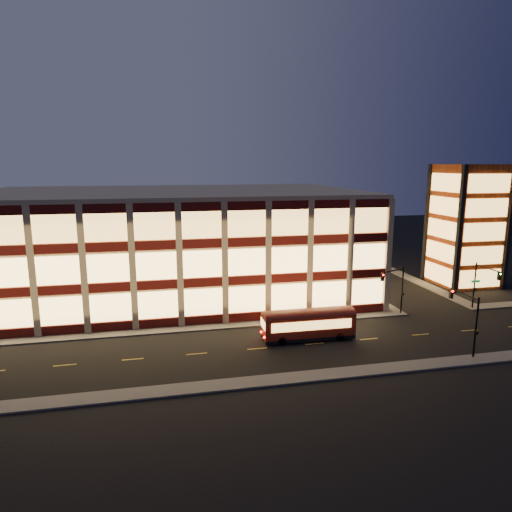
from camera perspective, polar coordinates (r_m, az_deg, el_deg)
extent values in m
plane|color=black|center=(51.17, -5.74, -9.26)|extent=(200.00, 200.00, 0.00)
cube|color=#514F4C|center=(51.86, -9.21, -8.98)|extent=(54.00, 2.00, 0.15)
cube|color=#514F4C|center=(72.72, 10.98, -3.08)|extent=(2.00, 30.00, 0.15)
cube|color=#514F4C|center=(77.64, 18.48, -2.55)|extent=(2.00, 30.00, 0.15)
cube|color=#514F4C|center=(39.32, -3.50, -15.75)|extent=(100.00, 2.00, 0.15)
cube|color=tan|center=(65.58, -10.17, 1.57)|extent=(50.00, 30.00, 14.00)
cube|color=tan|center=(64.76, -10.40, 7.90)|extent=(50.40, 30.40, 0.50)
cube|color=#470C0A|center=(52.49, -9.28, -8.06)|extent=(50.10, 0.25, 1.00)
cube|color=#FBC469|center=(51.86, -9.36, -5.86)|extent=(49.00, 0.20, 3.00)
cube|color=#470C0A|center=(72.24, 10.36, -2.68)|extent=(0.25, 30.10, 1.00)
cube|color=#FBC469|center=(71.76, 10.40, -1.06)|extent=(0.20, 29.00, 3.00)
cube|color=#470C0A|center=(51.21, -9.44, -3.41)|extent=(50.10, 0.25, 1.00)
cube|color=#FBC469|center=(50.74, -9.52, -1.11)|extent=(49.00, 0.20, 3.00)
cube|color=#470C0A|center=(71.31, 10.48, 0.75)|extent=(0.25, 30.10, 1.00)
cube|color=#FBC469|center=(70.95, 10.53, 2.41)|extent=(0.20, 29.00, 3.00)
cube|color=#470C0A|center=(50.27, -9.60, 1.45)|extent=(50.10, 0.25, 1.00)
cube|color=#FBC469|center=(49.98, -9.68, 3.82)|extent=(49.00, 0.20, 3.00)
cube|color=#470C0A|center=(70.64, 10.61, 4.26)|extent=(0.25, 30.10, 1.00)
cube|color=#FBC469|center=(70.41, 10.66, 5.95)|extent=(0.20, 29.00, 3.00)
cube|color=#8C3814|center=(75.31, 24.78, 3.49)|extent=(8.00, 8.00, 18.00)
cube|color=black|center=(69.75, 24.10, 2.99)|extent=(0.60, 0.60, 18.00)
cube|color=black|center=(74.75, 29.06, 3.05)|extent=(0.60, 0.60, 18.00)
cube|color=black|center=(76.28, 20.58, 3.90)|extent=(0.60, 0.60, 18.00)
cube|color=black|center=(80.88, 25.37, 3.92)|extent=(0.60, 0.60, 18.00)
cube|color=#FFBA59|center=(73.37, 26.21, -2.55)|extent=(6.60, 0.16, 2.60)
cube|color=#FFBA59|center=(74.17, 21.79, -2.04)|extent=(0.16, 6.60, 2.60)
cube|color=#FFBA59|center=(72.69, 26.44, 0.05)|extent=(6.60, 0.16, 2.60)
cube|color=#FFBA59|center=(73.50, 21.99, 0.54)|extent=(0.16, 6.60, 2.60)
cube|color=#FFBA59|center=(72.17, 26.68, 2.70)|extent=(6.60, 0.16, 2.60)
cube|color=#FFBA59|center=(72.99, 22.18, 3.16)|extent=(0.16, 6.60, 2.60)
cube|color=#FFBA59|center=(71.81, 26.92, 5.38)|extent=(6.60, 0.16, 2.60)
cube|color=#FFBA59|center=(72.63, 22.39, 5.81)|extent=(0.16, 6.60, 2.60)
cube|color=#FFBA59|center=(71.60, 27.17, 8.08)|extent=(6.60, 0.16, 2.60)
cube|color=#FFBA59|center=(72.42, 22.59, 8.48)|extent=(0.16, 6.60, 2.60)
cylinder|color=black|center=(58.21, 17.80, -4.09)|extent=(0.18, 0.18, 6.00)
cylinder|color=black|center=(56.09, 16.79, -1.76)|extent=(3.56, 1.63, 0.14)
cube|color=black|center=(54.74, 15.53, -2.55)|extent=(0.32, 0.32, 0.95)
sphere|color=#FF0C05|center=(54.52, 15.63, -2.29)|extent=(0.20, 0.20, 0.20)
cube|color=black|center=(58.15, 17.87, -4.52)|extent=(0.25, 0.18, 0.28)
cylinder|color=black|center=(63.73, 25.63, -3.36)|extent=(0.18, 0.18, 6.00)
cylinder|color=black|center=(61.63, 26.97, -1.37)|extent=(0.14, 4.00, 0.14)
cube|color=black|center=(60.24, 28.11, -2.24)|extent=(0.32, 0.32, 0.95)
sphere|color=#0CFF26|center=(60.04, 28.25, -2.00)|extent=(0.20, 0.20, 0.20)
cube|color=black|center=(63.67, 25.71, -3.75)|extent=(0.25, 0.18, 0.28)
cube|color=#0C7226|center=(63.47, 25.76, -2.87)|extent=(1.20, 0.06, 0.28)
cylinder|color=black|center=(47.73, 25.79, -8.10)|extent=(0.18, 0.18, 6.00)
cylinder|color=black|center=(48.46, 24.62, -4.37)|extent=(0.14, 4.00, 0.14)
cube|color=black|center=(50.13, 23.22, -4.34)|extent=(0.32, 0.32, 0.95)
sphere|color=#FF0C05|center=(49.92, 23.37, -4.06)|extent=(0.20, 0.20, 0.20)
cube|color=black|center=(47.71, 25.89, -8.63)|extent=(0.25, 0.18, 0.28)
cube|color=maroon|center=(48.33, 6.56, -8.47)|extent=(9.67, 2.54, 2.22)
cube|color=black|center=(48.79, 6.52, -9.91)|extent=(9.67, 2.54, 0.34)
cylinder|color=black|center=(46.99, 3.28, -10.58)|extent=(0.87, 0.30, 0.87)
cylinder|color=black|center=(48.90, 2.65, -9.67)|extent=(0.87, 0.30, 0.87)
cylinder|color=black|center=(48.83, 10.41, -9.89)|extent=(0.87, 0.30, 0.87)
cylinder|color=black|center=(50.67, 9.51, -9.05)|extent=(0.87, 0.30, 0.87)
cube|color=#FFBA59|center=(47.13, 7.03, -8.63)|extent=(8.48, 0.18, 0.96)
cube|color=#FFBA59|center=(49.34, 6.12, -7.68)|extent=(8.48, 0.18, 0.96)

